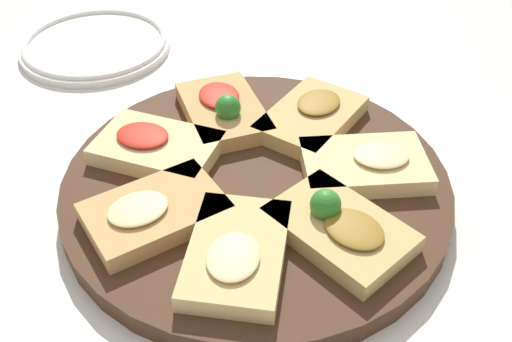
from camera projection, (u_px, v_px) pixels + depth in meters
name	position (u px, v px, depth m)	size (l,w,h in m)	color
ground_plane	(256.00, 195.00, 0.64)	(3.00, 3.00, 0.00)	silver
serving_board	(256.00, 186.00, 0.63)	(0.40, 0.40, 0.02)	#422819
focaccia_slice_0	(156.00, 147.00, 0.65)	(0.15, 0.14, 0.03)	#E5C689
focaccia_slice_1	(154.00, 212.00, 0.57)	(0.09, 0.13, 0.03)	tan
focaccia_slice_2	(237.00, 253.00, 0.53)	(0.15, 0.15, 0.03)	#DBB775
focaccia_slice_3	(339.00, 227.00, 0.55)	(0.14, 0.10, 0.04)	tan
focaccia_slice_4	(366.00, 164.00, 0.62)	(0.14, 0.15, 0.03)	#E5C689
focaccia_slice_5	(312.00, 117.00, 0.69)	(0.12, 0.15, 0.03)	tan
focaccia_slice_6	(224.00, 110.00, 0.70)	(0.15, 0.12, 0.04)	tan
plate_left	(98.00, 44.00, 0.87)	(0.22, 0.22, 0.02)	white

